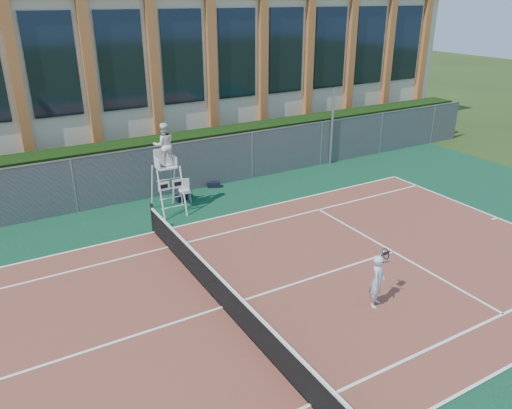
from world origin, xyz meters
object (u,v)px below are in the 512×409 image
umpire_chair (164,147)px  tennis_player (378,281)px  steel_pole (332,127)px  plastic_chair (185,189)px

umpire_chair → tennis_player: 9.62m
tennis_player → steel_pole: bearing=57.6°
steel_pole → umpire_chair: (-9.39, -1.65, 0.76)m
steel_pole → umpire_chair: bearing=-170.0°
umpire_chair → tennis_player: bearing=-74.2°
plastic_chair → tennis_player: (1.60, -9.69, 0.22)m
tennis_player → plastic_chair: bearing=99.4°
umpire_chair → tennis_player: size_ratio=2.34×
steel_pole → tennis_player: steel_pole is taller
steel_pole → umpire_chair: size_ratio=1.04×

